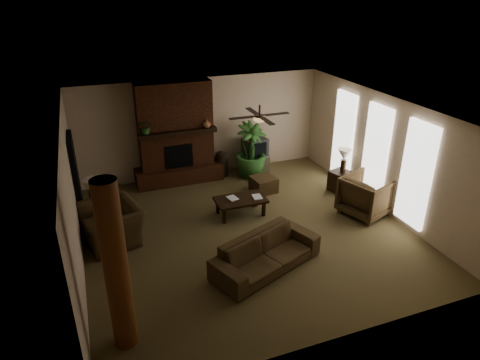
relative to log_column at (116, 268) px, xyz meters
name	(u,v)px	position (x,y,z in m)	size (l,w,h in m)	color
room_shell	(247,175)	(2.95, 2.40, 0.00)	(7.00, 7.00, 7.00)	brown
fireplace	(177,142)	(2.15, 5.62, -0.24)	(2.40, 0.70, 2.80)	#532816
windows	(375,153)	(6.40, 2.60, -0.05)	(0.08, 3.65, 2.35)	white
log_column	(116,268)	(0.00, 0.00, 0.00)	(0.36, 0.36, 2.80)	brown
doorway	(76,180)	(-0.49, 4.20, -0.35)	(0.10, 1.00, 2.10)	black
ceiling_fan	(259,118)	(3.35, 2.70, 1.13)	(1.35, 1.35, 0.37)	#2F2015
sofa	(266,248)	(2.82, 1.00, -0.96)	(2.27, 0.66, 0.89)	#46351E
armchair_left	(111,218)	(0.11, 3.05, -0.84)	(1.28, 0.83, 1.12)	#46351E
armchair_right	(367,194)	(5.94, 2.15, -0.87)	(1.03, 0.97, 1.06)	#46351E
coffee_table	(241,201)	(3.10, 3.15, -1.03)	(1.20, 0.70, 0.43)	black
ottoman	(263,184)	(4.12, 4.14, -1.20)	(0.60, 0.60, 0.40)	#46351E
tv_stand	(255,163)	(4.44, 5.52, -1.15)	(0.85, 0.50, 0.50)	#B4B4B6
tv	(255,147)	(4.42, 5.47, -0.64)	(0.71, 0.61, 0.52)	#333335
floor_vase	(222,162)	(3.41, 5.51, -0.97)	(0.34, 0.34, 0.77)	black
floor_plant	(250,162)	(4.16, 5.18, -0.96)	(0.89, 1.59, 0.89)	#2E5A24
side_table_left	(96,217)	(-0.20, 3.76, -1.12)	(0.50, 0.50, 0.55)	black
lamp_left	(91,187)	(-0.20, 3.81, -0.40)	(0.40, 0.40, 0.65)	#2F2015
side_table_right	(340,181)	(6.07, 3.45, -1.12)	(0.50, 0.50, 0.55)	black
lamp_right	(344,156)	(6.09, 3.43, -0.40)	(0.39, 0.39, 0.65)	#2F2015
mantel_plant	(146,128)	(1.33, 5.39, 0.32)	(0.38, 0.42, 0.33)	#2E5A24
mantel_vase	(207,123)	(2.95, 5.36, 0.27)	(0.22, 0.23, 0.22)	#915B3A
book_a	(228,194)	(2.81, 3.20, -0.83)	(0.22, 0.03, 0.29)	#999999
book_b	(253,192)	(3.39, 3.09, -0.82)	(0.21, 0.02, 0.29)	#999999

